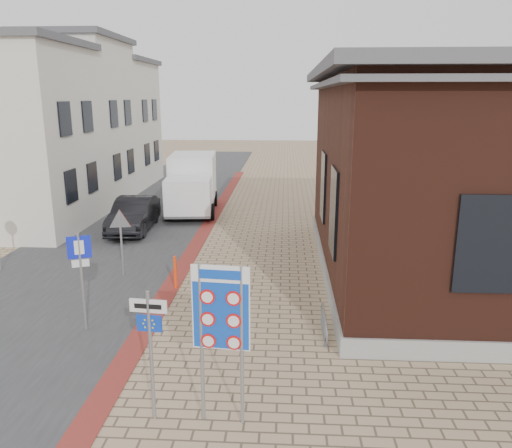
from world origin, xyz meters
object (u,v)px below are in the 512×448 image
(sedan, at_px, (134,214))
(essen_sign, at_px, (150,336))
(bollard, at_px, (175,273))
(box_truck, at_px, (192,183))
(border_sign, at_px, (221,311))
(parking_sign, at_px, (81,265))

(sedan, bearing_deg, essen_sign, -75.08)
(sedan, height_order, bollard, sedan)
(box_truck, relative_size, essen_sign, 2.26)
(sedan, bearing_deg, box_truck, 59.67)
(box_truck, height_order, border_sign, border_sign)
(sedan, distance_m, parking_sign, 10.09)
(essen_sign, xyz_separation_m, parking_sign, (-2.70, 3.50, 0.09))
(essen_sign, bearing_deg, bollard, 104.19)
(box_truck, bearing_deg, border_sign, -83.20)
(essen_sign, distance_m, parking_sign, 4.42)
(parking_sign, bearing_deg, bollard, 38.70)
(parking_sign, bearing_deg, sedan, 77.90)
(border_sign, height_order, parking_sign, border_sign)
(sedan, height_order, border_sign, border_sign)
(border_sign, relative_size, essen_sign, 1.20)
(box_truck, xyz_separation_m, essen_sign, (2.42, -17.23, 0.19))
(sedan, xyz_separation_m, parking_sign, (1.68, -9.89, 1.06))
(border_sign, height_order, essen_sign, border_sign)
(sedan, height_order, parking_sign, parking_sign)
(border_sign, relative_size, parking_sign, 1.17)
(sedan, xyz_separation_m, box_truck, (1.97, 3.84, 0.78))
(parking_sign, distance_m, bollard, 3.67)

